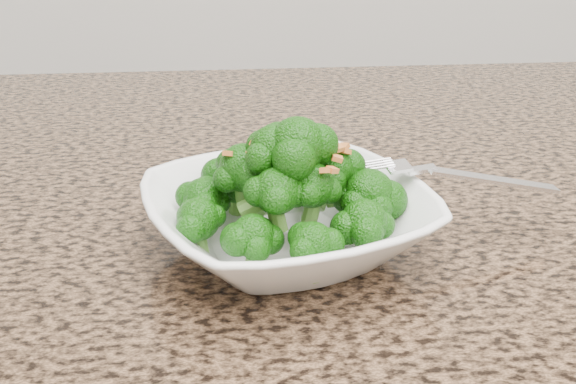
{
  "coord_description": "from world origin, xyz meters",
  "views": [
    {
      "loc": [
        -0.18,
        -0.27,
        1.16
      ],
      "look_at": [
        -0.13,
        0.23,
        0.95
      ],
      "focal_mm": 45.0,
      "sensor_mm": 36.0,
      "label": 1
    }
  ],
  "objects": [
    {
      "name": "granite_counter",
      "position": [
        0.0,
        0.3,
        0.89
      ],
      "size": [
        1.64,
        1.04,
        0.03
      ],
      "primitive_type": "cube",
      "color": "brown",
      "rests_on": "cabinet"
    },
    {
      "name": "broccoli_pile",
      "position": [
        -0.13,
        0.23,
        0.99
      ],
      "size": [
        0.19,
        0.19,
        0.07
      ],
      "primitive_type": null,
      "color": "#145509",
      "rests_on": "bowl"
    },
    {
      "name": "garlic_topping",
      "position": [
        -0.13,
        0.23,
        1.02
      ],
      "size": [
        0.11,
        0.11,
        0.01
      ],
      "primitive_type": null,
      "color": "orange",
      "rests_on": "broccoli_pile"
    },
    {
      "name": "fork",
      "position": [
        -0.02,
        0.24,
        0.96
      ],
      "size": [
        0.18,
        0.04,
        0.01
      ],
      "primitive_type": null,
      "rotation": [
        0.0,
        0.0,
        0.06
      ],
      "color": "silver",
      "rests_on": "bowl"
    },
    {
      "name": "bowl",
      "position": [
        -0.13,
        0.23,
        0.93
      ],
      "size": [
        0.27,
        0.27,
        0.05
      ],
      "primitive_type": "imported",
      "rotation": [
        0.0,
        0.0,
        0.32
      ],
      "color": "white",
      "rests_on": "granite_counter"
    }
  ]
}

